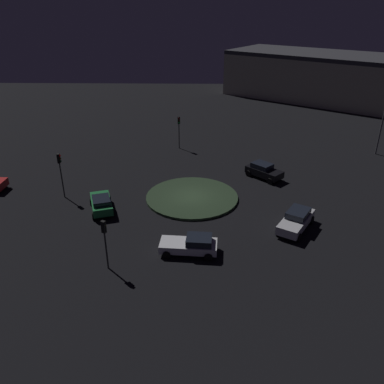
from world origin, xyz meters
The scene contains 10 objects.
ground_plane centered at (0.00, 0.00, 0.00)m, with size 113.12×113.12×0.00m, color black.
roundabout_island centered at (0.00, 0.00, 0.12)m, with size 8.83×8.83×0.24m, color #263823.
car_green centered at (-2.68, 8.09, 0.78)m, with size 4.19×2.90×1.47m.
car_silver centered at (-5.37, -8.75, 0.82)m, with size 4.78×3.88×1.60m.
car_black centered at (4.97, -7.54, 0.82)m, with size 3.99×3.99×1.59m.
car_white centered at (-9.03, -0.12, 0.72)m, with size 2.20×4.39×1.43m.
traffic_light_northwest centered at (-11.02, 5.73, 2.77)m, with size 0.40×0.37×3.88m.
traffic_light_east centered at (14.00, 1.93, 2.94)m, with size 0.37×0.33×4.13m.
traffic_light_north centered at (-0.02, 12.31, 3.15)m, with size 0.30×0.36×4.45m.
store_building centered at (42.23, -23.42, 4.17)m, with size 31.41×36.34×8.35m.
Camera 1 is at (-33.58, -0.71, 17.26)m, focal length 36.70 mm.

